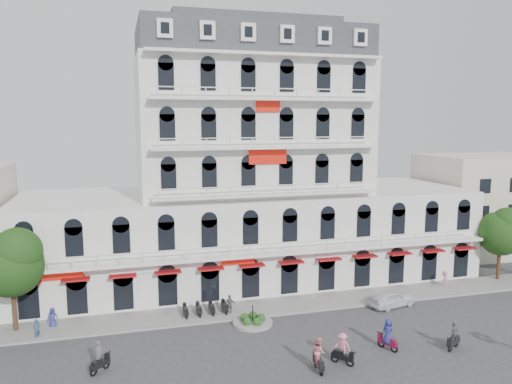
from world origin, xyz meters
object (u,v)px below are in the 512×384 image
object	(u,v)px
rider_northeast	(454,336)
rider_center	(343,348)
parked_car	(392,299)
rider_west	(100,358)
rider_east	(388,334)
rider_southwest	(319,354)

from	to	relation	value
rider_northeast	rider_center	bearing A→B (deg)	-30.24
rider_northeast	parked_car	bearing A→B (deg)	-120.34
rider_west	rider_east	distance (m)	19.76
rider_west	rider_southwest	size ratio (longest dim) A/B	0.92
rider_east	rider_center	world-z (taller)	rider_east
parked_car	rider_northeast	size ratio (longest dim) A/B	2.06
rider_west	rider_northeast	world-z (taller)	rider_west
rider_center	rider_east	bearing A→B (deg)	63.75
parked_car	rider_east	bearing A→B (deg)	136.01
rider_east	parked_car	bearing A→B (deg)	-57.53
parked_car	rider_west	bearing A→B (deg)	90.53
rider_southwest	rider_center	world-z (taller)	rider_southwest
parked_car	rider_center	bearing A→B (deg)	122.57
rider_northeast	rider_east	bearing A→B (deg)	-44.24
rider_west	rider_northeast	size ratio (longest dim) A/B	1.04
rider_west	rider_center	xyz separation A→B (m)	(15.60, -3.25, 0.22)
rider_southwest	rider_center	distance (m)	1.94
parked_car	rider_center	world-z (taller)	rider_center
rider_east	rider_center	size ratio (longest dim) A/B	1.05
rider_southwest	parked_car	bearing A→B (deg)	-46.22
rider_southwest	rider_east	bearing A→B (deg)	-71.55
rider_northeast	rider_center	distance (m)	8.61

